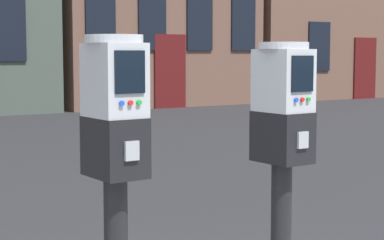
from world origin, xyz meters
name	(u,v)px	position (x,y,z in m)	size (l,w,h in m)	color
parking_meter_near_kerb	(115,160)	(-0.61, -0.19, 1.16)	(0.23, 0.26, 1.48)	black
parking_meter_twin_adjacent	(282,148)	(0.18, -0.19, 1.15)	(0.23, 0.26, 1.46)	black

